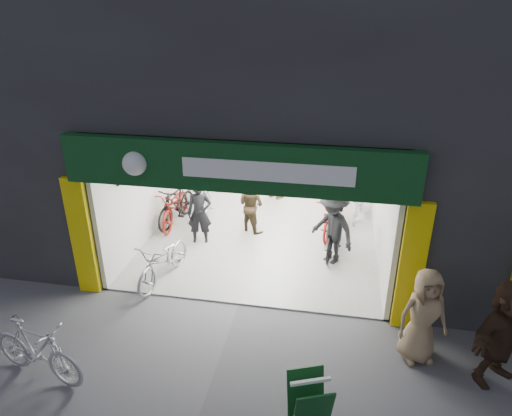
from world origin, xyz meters
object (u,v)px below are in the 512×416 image
(bike_right_front, at_px, (332,233))
(parked_bike, at_px, (37,350))
(bike_left_front, at_px, (164,260))
(pedestrian_near, at_px, (423,316))
(sandwich_board, at_px, (309,402))

(bike_right_front, relative_size, parked_bike, 0.98)
(bike_left_front, xyz_separation_m, bike_right_front, (3.60, 1.90, 0.03))
(bike_right_front, xyz_separation_m, pedestrian_near, (1.59, -3.40, 0.34))
(bike_left_front, height_order, parked_bike, parked_bike)
(bike_left_front, bearing_deg, bike_right_front, 38.89)
(bike_left_front, xyz_separation_m, sandwich_board, (3.43, -3.27, -0.04))
(parked_bike, distance_m, pedestrian_near, 6.40)
(bike_right_front, bearing_deg, parked_bike, -127.18)
(bike_left_front, relative_size, pedestrian_near, 1.11)
(parked_bike, bearing_deg, bike_right_front, -29.48)
(bike_left_front, relative_size, parked_bike, 1.06)
(bike_right_front, relative_size, pedestrian_near, 1.02)
(pedestrian_near, bearing_deg, bike_left_front, 146.70)
(pedestrian_near, height_order, sandwich_board, pedestrian_near)
(bike_left_front, distance_m, sandwich_board, 4.74)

